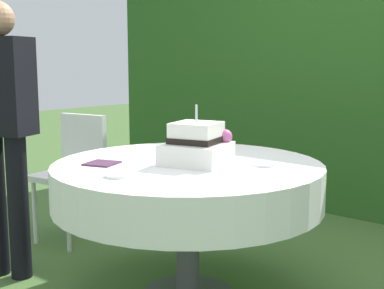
{
  "coord_description": "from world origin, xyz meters",
  "views": [
    {
      "loc": [
        1.76,
        -2.04,
        1.26
      ],
      "look_at": [
        0.03,
        0.0,
        0.84
      ],
      "focal_mm": 48.99,
      "sensor_mm": 36.0,
      "label": 1
    }
  ],
  "objects_px": {
    "serving_plate_far": "(117,176)",
    "cake_table": "(188,184)",
    "wedding_cake": "(197,146)",
    "garden_chair": "(74,164)",
    "napkin_stack": "(102,163)",
    "standing_person": "(2,121)",
    "serving_plate_near": "(263,165)"
  },
  "relations": [
    {
      "from": "napkin_stack",
      "to": "garden_chair",
      "type": "relative_size",
      "value": 0.17
    },
    {
      "from": "serving_plate_far",
      "to": "garden_chair",
      "type": "height_order",
      "value": "garden_chair"
    },
    {
      "from": "wedding_cake",
      "to": "cake_table",
      "type": "bearing_deg",
      "value": -165.95
    },
    {
      "from": "wedding_cake",
      "to": "napkin_stack",
      "type": "xyz_separation_m",
      "value": [
        -0.37,
        -0.33,
        -0.09
      ]
    },
    {
      "from": "cake_table",
      "to": "wedding_cake",
      "type": "bearing_deg",
      "value": 14.05
    },
    {
      "from": "serving_plate_far",
      "to": "standing_person",
      "type": "xyz_separation_m",
      "value": [
        -0.96,
        -0.01,
        0.18
      ]
    },
    {
      "from": "garden_chair",
      "to": "napkin_stack",
      "type": "bearing_deg",
      "value": -29.15
    },
    {
      "from": "standing_person",
      "to": "serving_plate_near",
      "type": "bearing_deg",
      "value": 26.31
    },
    {
      "from": "cake_table",
      "to": "napkin_stack",
      "type": "relative_size",
      "value": 9.29
    },
    {
      "from": "serving_plate_far",
      "to": "cake_table",
      "type": "bearing_deg",
      "value": 86.44
    },
    {
      "from": "cake_table",
      "to": "standing_person",
      "type": "height_order",
      "value": "standing_person"
    },
    {
      "from": "serving_plate_near",
      "to": "garden_chair",
      "type": "height_order",
      "value": "garden_chair"
    },
    {
      "from": "wedding_cake",
      "to": "serving_plate_near",
      "type": "distance_m",
      "value": 0.35
    },
    {
      "from": "wedding_cake",
      "to": "garden_chair",
      "type": "xyz_separation_m",
      "value": [
        -1.3,
        0.19,
        -0.29
      ]
    },
    {
      "from": "garden_chair",
      "to": "serving_plate_far",
      "type": "bearing_deg",
      "value": -28.8
    },
    {
      "from": "cake_table",
      "to": "napkin_stack",
      "type": "height_order",
      "value": "napkin_stack"
    },
    {
      "from": "serving_plate_near",
      "to": "standing_person",
      "type": "distance_m",
      "value": 1.51
    },
    {
      "from": "napkin_stack",
      "to": "garden_chair",
      "type": "distance_m",
      "value": 1.08
    },
    {
      "from": "serving_plate_far",
      "to": "napkin_stack",
      "type": "height_order",
      "value": "serving_plate_far"
    },
    {
      "from": "napkin_stack",
      "to": "standing_person",
      "type": "distance_m",
      "value": 0.72
    },
    {
      "from": "garden_chair",
      "to": "standing_person",
      "type": "height_order",
      "value": "standing_person"
    },
    {
      "from": "cake_table",
      "to": "napkin_stack",
      "type": "xyz_separation_m",
      "value": [
        -0.32,
        -0.31,
        0.12
      ]
    },
    {
      "from": "serving_plate_near",
      "to": "serving_plate_far",
      "type": "bearing_deg",
      "value": -119.91
    },
    {
      "from": "garden_chair",
      "to": "wedding_cake",
      "type": "bearing_deg",
      "value": -8.41
    },
    {
      "from": "cake_table",
      "to": "serving_plate_far",
      "type": "distance_m",
      "value": 0.48
    },
    {
      "from": "wedding_cake",
      "to": "serving_plate_far",
      "type": "xyz_separation_m",
      "value": [
        -0.08,
        -0.48,
        -0.09
      ]
    },
    {
      "from": "napkin_stack",
      "to": "serving_plate_near",
      "type": "bearing_deg",
      "value": 37.08
    },
    {
      "from": "serving_plate_near",
      "to": "standing_person",
      "type": "relative_size",
      "value": 0.07
    },
    {
      "from": "wedding_cake",
      "to": "napkin_stack",
      "type": "distance_m",
      "value": 0.5
    },
    {
      "from": "serving_plate_near",
      "to": "cake_table",
      "type": "bearing_deg",
      "value": -151.4
    },
    {
      "from": "cake_table",
      "to": "garden_chair",
      "type": "bearing_deg",
      "value": 170.63
    },
    {
      "from": "serving_plate_far",
      "to": "standing_person",
      "type": "relative_size",
      "value": 0.07
    }
  ]
}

